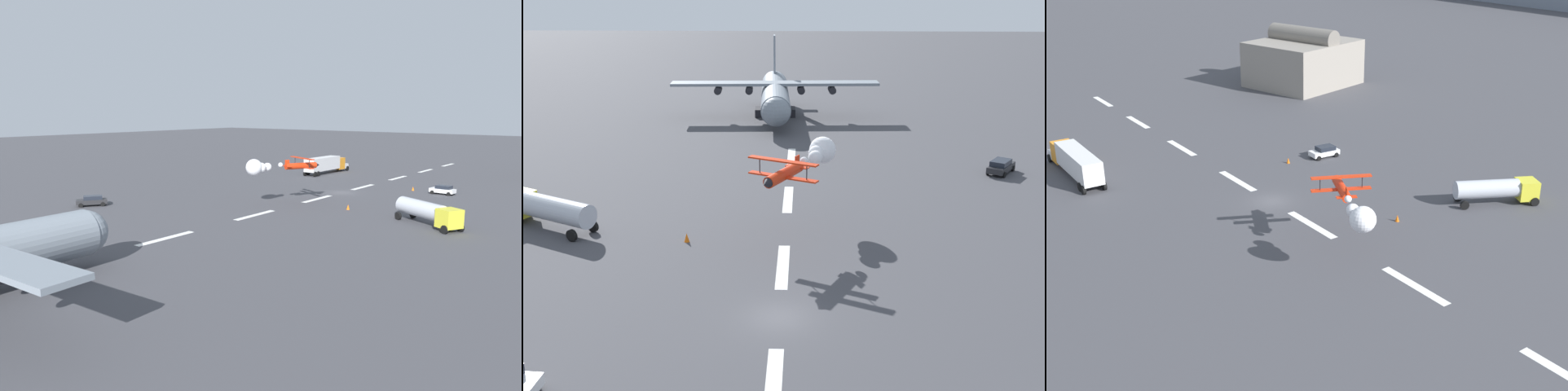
% 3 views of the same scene
% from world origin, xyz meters
% --- Properties ---
extents(ground_plane, '(440.00, 440.00, 0.00)m').
position_xyz_m(ground_plane, '(0.00, 0.00, 0.00)').
color(ground_plane, '#424247').
rests_on(ground_plane, ground).
extents(runway_stripe_0, '(8.00, 0.90, 0.01)m').
position_xyz_m(runway_stripe_0, '(-55.31, 0.00, 0.01)').
color(runway_stripe_0, white).
rests_on(runway_stripe_0, ground).
extents(runway_stripe_1, '(8.00, 0.90, 0.01)m').
position_xyz_m(runway_stripe_1, '(-39.51, 0.00, 0.01)').
color(runway_stripe_1, white).
rests_on(runway_stripe_1, ground).
extents(runway_stripe_2, '(8.00, 0.90, 0.01)m').
position_xyz_m(runway_stripe_2, '(-23.70, 0.00, 0.01)').
color(runway_stripe_2, white).
rests_on(runway_stripe_2, ground).
extents(runway_stripe_3, '(8.00, 0.90, 0.01)m').
position_xyz_m(runway_stripe_3, '(-7.90, 0.00, 0.01)').
color(runway_stripe_3, white).
rests_on(runway_stripe_3, ground).
extents(runway_stripe_4, '(8.00, 0.90, 0.01)m').
position_xyz_m(runway_stripe_4, '(7.90, 0.00, 0.01)').
color(runway_stripe_4, white).
rests_on(runway_stripe_4, ground).
extents(runway_stripe_5, '(8.00, 0.90, 0.01)m').
position_xyz_m(runway_stripe_5, '(23.70, 0.00, 0.01)').
color(runway_stripe_5, white).
rests_on(runway_stripe_5, ground).
extents(runway_stripe_6, '(8.00, 0.90, 0.01)m').
position_xyz_m(runway_stripe_6, '(39.51, 0.00, 0.01)').
color(runway_stripe_6, white).
rests_on(runway_stripe_6, ground).
extents(stunt_biplane_red, '(11.47, 7.36, 2.39)m').
position_xyz_m(stunt_biplane_red, '(17.86, -2.21, 5.90)').
color(stunt_biplane_red, red).
extents(semi_truck_orange, '(15.05, 2.94, 3.70)m').
position_xyz_m(semi_truck_orange, '(-20.89, -15.71, 2.13)').
color(semi_truck_orange, silver).
rests_on(semi_truck_orange, ground).
extents(fuel_tanker_truck, '(6.75, 9.52, 2.90)m').
position_xyz_m(fuel_tanker_truck, '(15.37, 20.56, 1.75)').
color(fuel_tanker_truck, yellow).
rests_on(fuel_tanker_truck, ground).
extents(followme_car_yellow, '(4.64, 3.91, 1.52)m').
position_xyz_m(followme_car_yellow, '(33.42, -23.12, 0.81)').
color(followme_car_yellow, '#262628').
rests_on(followme_car_yellow, ground).
extents(airport_staff_sedan, '(2.26, 4.12, 1.52)m').
position_xyz_m(airport_staff_sedan, '(-8.95, 14.24, 0.81)').
color(airport_staff_sedan, white).
rests_on(airport_staff_sedan, ground).
extents(traffic_cone_near, '(0.44, 0.44, 0.75)m').
position_xyz_m(traffic_cone_near, '(-9.68, 8.78, 0.38)').
color(traffic_cone_near, orange).
rests_on(traffic_cone_near, ground).
extents(traffic_cone_far, '(0.44, 0.44, 0.75)m').
position_xyz_m(traffic_cone_far, '(12.52, 8.03, 0.38)').
color(traffic_cone_far, orange).
rests_on(traffic_cone_far, ground).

